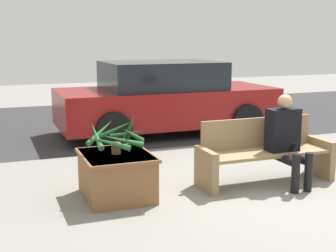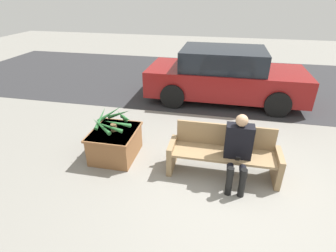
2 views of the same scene
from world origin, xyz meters
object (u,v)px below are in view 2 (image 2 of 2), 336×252
object	(u,v)px
person_seated	(238,148)
parked_car	(224,75)
planter_box	(115,143)
potted_plant	(113,120)
bench	(224,153)

from	to	relation	value
person_seated	parked_car	size ratio (longest dim) A/B	0.28
person_seated	planter_box	world-z (taller)	person_seated
person_seated	potted_plant	xyz separation A→B (m)	(-2.21, 0.28, 0.13)
potted_plant	planter_box	bearing A→B (deg)	156.20
bench	potted_plant	size ratio (longest dim) A/B	2.45
bench	parked_car	world-z (taller)	parked_car
potted_plant	bench	bearing A→B (deg)	-2.55
planter_box	parked_car	distance (m)	3.93
bench	person_seated	distance (m)	0.37
planter_box	potted_plant	world-z (taller)	potted_plant
person_seated	planter_box	bearing A→B (deg)	172.64
potted_plant	person_seated	bearing A→B (deg)	-7.29
person_seated	parked_car	world-z (taller)	parked_car
bench	potted_plant	distance (m)	2.03
bench	parked_car	distance (m)	3.51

